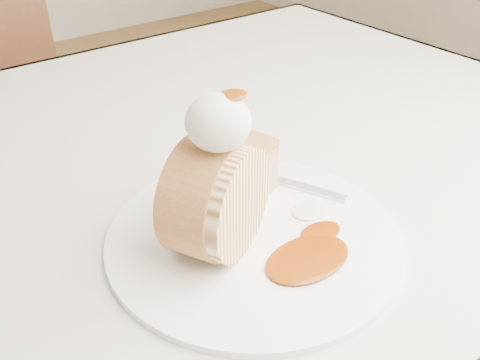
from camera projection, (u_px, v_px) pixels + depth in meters
table at (143, 221)px, 0.74m from camera, size 1.40×0.90×0.75m
plate at (253, 237)px, 0.56m from camera, size 0.38×0.38×0.01m
roulade_slice at (216, 199)px, 0.51m from camera, size 0.13×0.11×0.11m
cake_chunk at (239, 172)px, 0.61m from camera, size 0.08×0.08×0.06m
whipped_cream at (218, 122)px, 0.47m from camera, size 0.06×0.06×0.05m
caramel_drizzle at (232, 88)px, 0.46m from camera, size 0.03×0.02×0.01m
caramel_pool at (308, 258)px, 0.52m from camera, size 0.11×0.09×0.00m
fork at (293, 184)px, 0.63m from camera, size 0.10×0.18×0.00m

